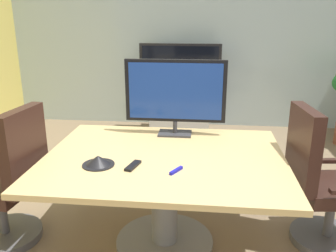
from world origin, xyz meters
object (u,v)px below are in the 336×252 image
at_px(tv_monitor, 175,93).
at_px(wall_display_unit, 180,102).
at_px(conference_table, 164,178).
at_px(remote_control, 133,166).
at_px(office_chair_left, 9,189).
at_px(conference_phone, 98,161).
at_px(office_chair_right, 321,190).

distance_m(tv_monitor, wall_display_unit, 2.48).
bearing_deg(conference_table, tv_monitor, 86.08).
distance_m(wall_display_unit, remote_control, 3.12).
bearing_deg(office_chair_left, conference_table, 101.75).
relative_size(conference_phone, remote_control, 1.29).
bearing_deg(remote_control, office_chair_left, -172.55).
bearing_deg(remote_control, office_chair_right, 28.74).
bearing_deg(remote_control, conference_table, 63.20).
bearing_deg(wall_display_unit, office_chair_right, -65.05).
height_order(office_chair_left, wall_display_unit, wall_display_unit).
relative_size(conference_table, conference_phone, 7.91).
bearing_deg(conference_table, wall_display_unit, 92.02).
xyz_separation_m(conference_table, tv_monitor, (0.03, 0.50, 0.54)).
bearing_deg(wall_display_unit, tv_monitor, -86.73).
distance_m(office_chair_left, wall_display_unit, 3.17).
relative_size(office_chair_left, tv_monitor, 1.30).
bearing_deg(tv_monitor, remote_control, -107.21).
height_order(office_chair_left, tv_monitor, tv_monitor).
xyz_separation_m(tv_monitor, conference_phone, (-0.46, -0.71, -0.33)).
relative_size(office_chair_right, wall_display_unit, 0.83).
height_order(office_chair_right, conference_phone, office_chair_right).
bearing_deg(tv_monitor, office_chair_left, -153.54).
xyz_separation_m(tv_monitor, remote_control, (-0.22, -0.72, -0.35)).
height_order(tv_monitor, wall_display_unit, tv_monitor).
distance_m(wall_display_unit, conference_phone, 3.13).
distance_m(conference_table, office_chair_right, 1.19).
height_order(office_chair_left, conference_phone, office_chair_left).
bearing_deg(office_chair_left, wall_display_unit, 167.08).
height_order(office_chair_right, wall_display_unit, wall_display_unit).
xyz_separation_m(conference_phone, remote_control, (0.24, -0.00, -0.02)).
bearing_deg(conference_table, remote_control, -130.96).
relative_size(tv_monitor, wall_display_unit, 0.64).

